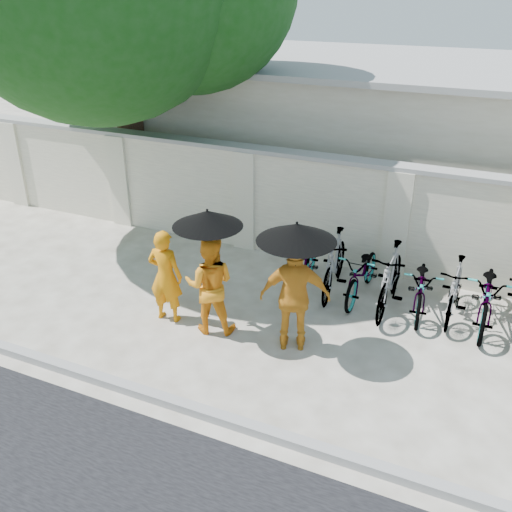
% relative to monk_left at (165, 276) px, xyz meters
% --- Properties ---
extents(ground, '(80.00, 80.00, 0.00)m').
position_rel_monk_left_xyz_m(ground, '(0.97, -0.09, -0.78)').
color(ground, beige).
extents(kerb, '(40.00, 0.16, 0.12)m').
position_rel_monk_left_xyz_m(kerb, '(0.97, -1.79, -0.72)').
color(kerb, gray).
rests_on(kerb, ground).
extents(compound_wall, '(20.00, 0.30, 2.00)m').
position_rel_monk_left_xyz_m(compound_wall, '(1.97, 3.11, 0.22)').
color(compound_wall, silver).
rests_on(compound_wall, ground).
extents(building_behind, '(14.00, 6.00, 3.20)m').
position_rel_monk_left_xyz_m(building_behind, '(2.97, 6.91, 0.82)').
color(building_behind, beige).
rests_on(building_behind, ground).
extents(monk_left, '(0.60, 0.42, 1.55)m').
position_rel_monk_left_xyz_m(monk_left, '(0.00, 0.00, 0.00)').
color(monk_left, orange).
rests_on(monk_left, ground).
extents(monk_center, '(0.93, 0.82, 1.59)m').
position_rel_monk_left_xyz_m(monk_center, '(0.79, 0.01, 0.02)').
color(monk_center, orange).
rests_on(monk_center, ground).
extents(parasol_center, '(1.02, 1.02, 1.13)m').
position_rel_monk_left_xyz_m(parasol_center, '(0.84, -0.07, 1.14)').
color(parasol_center, black).
rests_on(parasol_center, ground).
extents(monk_right, '(1.10, 0.74, 1.73)m').
position_rel_monk_left_xyz_m(monk_right, '(2.13, 0.09, 0.09)').
color(monk_right, orange).
rests_on(monk_right, ground).
extents(parasol_right, '(1.11, 1.11, 1.06)m').
position_rel_monk_left_xyz_m(parasol_right, '(2.15, 0.01, 1.13)').
color(parasol_right, black).
rests_on(parasol_right, ground).
extents(bike_0, '(0.77, 1.80, 0.92)m').
position_rel_monk_left_xyz_m(bike_0, '(1.65, 1.83, -0.32)').
color(bike_0, '#91929A').
rests_on(bike_0, ground).
extents(bike_1, '(0.67, 1.83, 1.08)m').
position_rel_monk_left_xyz_m(bike_1, '(2.16, 1.99, -0.24)').
color(bike_1, '#91929A').
rests_on(bike_1, ground).
extents(bike_2, '(0.64, 1.72, 0.90)m').
position_rel_monk_left_xyz_m(bike_2, '(2.66, 1.98, -0.33)').
color(bike_2, '#91929A').
rests_on(bike_2, ground).
extents(bike_3, '(0.53, 1.82, 1.09)m').
position_rel_monk_left_xyz_m(bike_3, '(3.16, 1.80, -0.23)').
color(bike_3, '#91929A').
rests_on(bike_3, ground).
extents(bike_4, '(0.79, 1.76, 0.89)m').
position_rel_monk_left_xyz_m(bike_4, '(3.67, 1.91, -0.33)').
color(bike_4, '#91929A').
rests_on(bike_4, ground).
extents(bike_5, '(0.48, 1.61, 0.96)m').
position_rel_monk_left_xyz_m(bike_5, '(4.17, 1.97, -0.29)').
color(bike_5, '#91929A').
rests_on(bike_5, ground).
extents(bike_6, '(0.69, 1.92, 1.01)m').
position_rel_monk_left_xyz_m(bike_6, '(4.68, 1.95, -0.27)').
color(bike_6, '#91929A').
rests_on(bike_6, ground).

